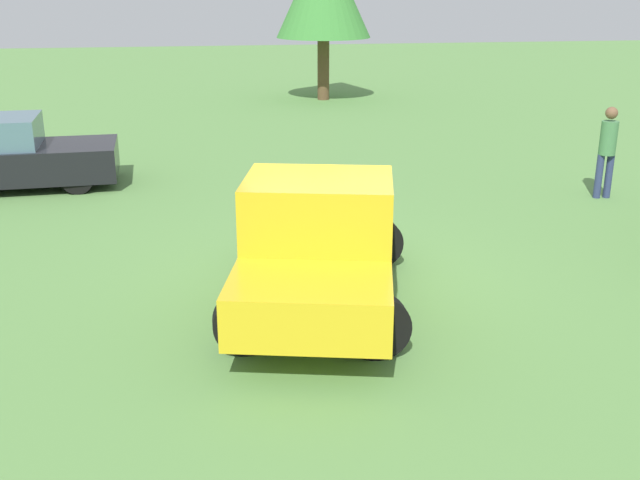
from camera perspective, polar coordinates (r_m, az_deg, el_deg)
The scene contains 3 objects.
ground_plane at distance 10.94m, azimuth 1.33°, elevation -3.04°, with size 80.00×80.00×0.00m, color #5B8C47.
pickup_truck at distance 9.73m, azimuth -0.05°, elevation -0.10°, with size 2.86×4.79×1.80m.
person_bystander at distance 15.81m, azimuth 20.71°, elevation 6.54°, with size 0.34×0.34×1.79m.
Camera 1 is at (1.81, 9.97, 4.12)m, focal length 42.77 mm.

